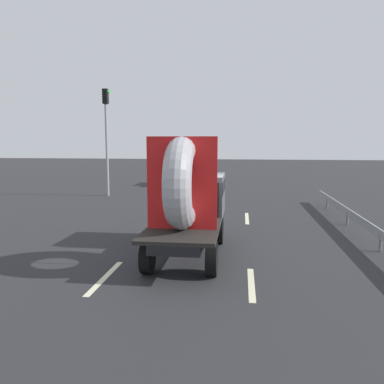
{
  "coord_description": "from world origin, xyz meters",
  "views": [
    {
      "loc": [
        1.42,
        -12.48,
        3.51
      ],
      "look_at": [
        -0.15,
        0.12,
        1.84
      ],
      "focal_mm": 37.02,
      "sensor_mm": 36.0,
      "label": 1
    }
  ],
  "objects": [
    {
      "name": "traffic_light",
      "position": [
        -6.92,
        11.49,
        4.25
      ],
      "size": [
        0.42,
        0.36,
        6.62
      ],
      "color": "gray",
      "rests_on": "ground_plane"
    },
    {
      "name": "lane_dash_right_near",
      "position": [
        1.71,
        -3.04,
        0.0
      ],
      "size": [
        0.16,
        2.31,
        0.01
      ],
      "primitive_type": "cube",
      "rotation": [
        0.0,
        0.0,
        1.57
      ],
      "color": "beige",
      "rests_on": "ground_plane"
    },
    {
      "name": "lane_dash_left_far",
      "position": [
        -2.02,
        4.73,
        0.0
      ],
      "size": [
        0.16,
        2.39,
        0.01
      ],
      "primitive_type": "cube",
      "rotation": [
        0.0,
        0.0,
        1.57
      ],
      "color": "beige",
      "rests_on": "ground_plane"
    },
    {
      "name": "lane_dash_right_far",
      "position": [
        1.71,
        5.24,
        0.0
      ],
      "size": [
        0.16,
        2.62,
        0.01
      ],
      "primitive_type": "cube",
      "rotation": [
        0.0,
        0.0,
        1.57
      ],
      "color": "beige",
      "rests_on": "ground_plane"
    },
    {
      "name": "guardrail",
      "position": [
        5.83,
        2.31,
        0.53
      ],
      "size": [
        0.1,
        15.79,
        0.71
      ],
      "color": "gray",
      "rests_on": "ground_plane"
    },
    {
      "name": "distant_sedan",
      "position": [
        -3.88,
        18.31,
        0.75
      ],
      "size": [
        1.83,
        4.28,
        1.4
      ],
      "color": "black",
      "rests_on": "ground_plane"
    },
    {
      "name": "ground_plane",
      "position": [
        0.0,
        0.0,
        0.0
      ],
      "size": [
        120.0,
        120.0,
        0.0
      ],
      "primitive_type": "plane",
      "color": "#28282B"
    },
    {
      "name": "lane_dash_left_near",
      "position": [
        -2.02,
        -3.04,
        0.0
      ],
      "size": [
        0.16,
        2.58,
        0.01
      ],
      "primitive_type": "cube",
      "rotation": [
        0.0,
        0.0,
        1.57
      ],
      "color": "beige",
      "rests_on": "ground_plane"
    },
    {
      "name": "flatbed_truck",
      "position": [
        -0.15,
        -0.53,
        1.74
      ],
      "size": [
        2.02,
        5.3,
        3.61
      ],
      "color": "black",
      "rests_on": "ground_plane"
    }
  ]
}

